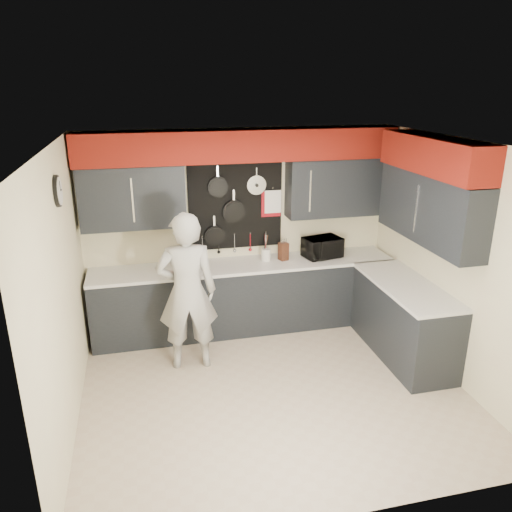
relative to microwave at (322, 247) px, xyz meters
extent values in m
plane|color=#BAA991|center=(-1.06, -1.46, -1.05)|extent=(4.00, 4.00, 0.00)
cube|color=beige|center=(-1.06, 0.29, 0.25)|extent=(4.00, 0.01, 2.60)
cube|color=black|center=(-2.39, 0.13, 0.77)|extent=(1.24, 0.32, 0.75)
cube|color=black|center=(0.22, 0.13, 0.77)|extent=(1.34, 0.32, 0.75)
cube|color=maroon|center=(-1.06, 0.11, 1.35)|extent=(3.94, 0.36, 0.38)
cube|color=black|center=(-1.11, 0.28, 0.57)|extent=(1.22, 0.03, 1.15)
cylinder|color=black|center=(-1.34, 0.24, 0.83)|extent=(0.26, 0.04, 0.26)
cylinder|color=black|center=(-1.14, 0.24, 0.50)|extent=(0.30, 0.04, 0.30)
cylinder|color=black|center=(-1.40, 0.24, 0.19)|extent=(0.27, 0.04, 0.27)
cylinder|color=silver|center=(-0.84, 0.24, 0.83)|extent=(0.25, 0.02, 0.25)
cube|color=maroon|center=(-0.64, 0.26, 0.57)|extent=(0.26, 0.01, 0.34)
cube|color=white|center=(-0.62, 0.24, 0.60)|extent=(0.22, 0.01, 0.30)
cylinder|color=silver|center=(-1.56, 0.25, 0.08)|extent=(0.01, 0.01, 0.20)
cylinder|color=silver|center=(-1.35, 0.25, 0.08)|extent=(0.01, 0.01, 0.20)
cylinder|color=silver|center=(-1.13, 0.25, 0.08)|extent=(0.01, 0.01, 0.20)
cylinder|color=silver|center=(-0.92, 0.25, 0.08)|extent=(0.01, 0.01, 0.20)
cylinder|color=silver|center=(-0.71, 0.25, 0.08)|extent=(0.01, 0.01, 0.20)
cube|color=beige|center=(0.94, -1.46, 0.25)|extent=(0.01, 3.50, 2.60)
cube|color=black|center=(0.78, -1.16, 0.77)|extent=(0.32, 1.70, 0.75)
cube|color=maroon|center=(0.76, -1.16, 1.35)|extent=(0.36, 1.70, 0.38)
cube|color=beige|center=(-3.05, -1.46, 0.25)|extent=(0.01, 3.50, 2.60)
cylinder|color=black|center=(-3.04, -1.06, 1.13)|extent=(0.04, 0.30, 0.30)
cylinder|color=white|center=(-3.02, -1.06, 1.13)|extent=(0.01, 0.26, 0.26)
cube|color=black|center=(-1.06, -0.01, -0.61)|extent=(3.90, 0.60, 0.88)
cube|color=white|center=(-1.06, -0.02, -0.15)|extent=(3.90, 0.63, 0.04)
cube|color=black|center=(0.64, -1.11, -0.61)|extent=(0.60, 1.60, 0.88)
cube|color=white|center=(0.63, -1.11, -0.15)|extent=(0.63, 1.60, 0.04)
cube|color=black|center=(-1.06, -0.27, -1.00)|extent=(3.90, 0.06, 0.10)
imported|color=black|center=(0.00, 0.00, 0.00)|extent=(0.54, 0.42, 0.27)
cube|color=#3A1C12|center=(-0.53, 0.01, -0.02)|extent=(0.13, 0.13, 0.23)
cylinder|color=white|center=(-0.76, 0.04, -0.05)|extent=(0.12, 0.12, 0.16)
cube|color=black|center=(-1.77, -0.01, -0.12)|extent=(0.19, 0.23, 0.03)
cube|color=black|center=(-1.77, 0.07, 0.04)|extent=(0.19, 0.07, 0.31)
cube|color=black|center=(-1.77, -0.01, 0.17)|extent=(0.19, 0.23, 0.06)
cylinder|color=black|center=(-1.77, -0.03, -0.03)|extent=(0.11, 0.11, 0.14)
imported|color=#A2A2A0|center=(-1.87, -0.77, -0.13)|extent=(0.70, 0.48, 1.84)
camera|label=1|loc=(-2.29, -5.90, 2.10)|focal=35.00mm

